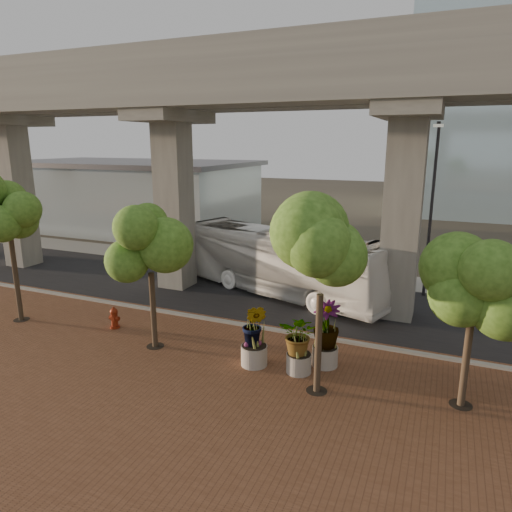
% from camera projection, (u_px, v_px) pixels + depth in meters
% --- Properties ---
extents(ground, '(160.00, 160.00, 0.00)m').
position_uv_depth(ground, '(262.00, 312.00, 22.08)').
color(ground, '#3D362C').
rests_on(ground, ground).
extents(brick_plaza, '(70.00, 13.00, 0.06)m').
position_uv_depth(brick_plaza, '(169.00, 393.00, 14.92)').
color(brick_plaza, brown).
rests_on(brick_plaza, ground).
extents(asphalt_road, '(90.00, 8.00, 0.04)m').
position_uv_depth(asphalt_road, '(276.00, 299.00, 23.86)').
color(asphalt_road, black).
rests_on(asphalt_road, ground).
extents(curb_strip, '(70.00, 0.25, 0.16)m').
position_uv_depth(curb_strip, '(245.00, 325.00, 20.27)').
color(curb_strip, gray).
rests_on(curb_strip, ground).
extents(far_sidewalk, '(90.00, 3.00, 0.06)m').
position_uv_depth(far_sidewalk, '(306.00, 272.00, 28.78)').
color(far_sidewalk, gray).
rests_on(far_sidewalk, ground).
extents(transit_viaduct, '(72.00, 5.60, 12.40)m').
position_uv_depth(transit_viaduct, '(278.00, 157.00, 22.10)').
color(transit_viaduct, '#99978B').
rests_on(transit_viaduct, ground).
extents(station_pavilion, '(23.00, 13.00, 6.30)m').
position_uv_depth(station_pavilion, '(130.00, 194.00, 43.13)').
color(station_pavilion, silver).
rests_on(station_pavilion, ground).
extents(transit_bus, '(13.04, 6.93, 3.55)m').
position_uv_depth(transit_bus, '(279.00, 262.00, 24.45)').
color(transit_bus, white).
rests_on(transit_bus, ground).
extents(fire_hydrant, '(0.48, 0.43, 0.96)m').
position_uv_depth(fire_hydrant, '(114.00, 318.00, 19.96)').
color(fire_hydrant, maroon).
rests_on(fire_hydrant, ground).
extents(planter_front, '(1.98, 1.98, 2.18)m').
position_uv_depth(planter_front, '(299.00, 337.00, 15.88)').
color(planter_front, gray).
rests_on(planter_front, ground).
extents(planter_right, '(2.29, 2.29, 2.45)m').
position_uv_depth(planter_right, '(326.00, 328.00, 16.33)').
color(planter_right, '#9F9C8F').
rests_on(planter_right, ground).
extents(planter_left, '(2.14, 2.14, 2.36)m').
position_uv_depth(planter_left, '(254.00, 328.00, 16.39)').
color(planter_left, gray).
rests_on(planter_left, ground).
extents(street_tree_far_west, '(3.75, 3.75, 6.76)m').
position_uv_depth(street_tree_far_west, '(7.00, 211.00, 19.75)').
color(street_tree_far_west, '#493929').
rests_on(street_tree_far_west, ground).
extents(street_tree_near_west, '(3.58, 3.58, 5.74)m').
position_uv_depth(street_tree_near_west, '(150.00, 247.00, 17.26)').
color(street_tree_near_west, '#493929').
rests_on(street_tree_near_west, ground).
extents(street_tree_near_east, '(4.35, 4.35, 6.60)m').
position_uv_depth(street_tree_near_east, '(322.00, 255.00, 13.86)').
color(street_tree_near_east, '#493929').
rests_on(street_tree_near_east, ground).
extents(street_tree_far_east, '(3.44, 3.44, 5.54)m').
position_uv_depth(street_tree_far_east, '(475.00, 283.00, 13.21)').
color(street_tree_far_east, '#493929').
rests_on(street_tree_far_east, ground).
extents(streetlamp_west, '(0.35, 1.04, 7.15)m').
position_uv_depth(streetlamp_west, '(183.00, 202.00, 29.92)').
color(streetlamp_west, '#29292D').
rests_on(streetlamp_west, ground).
extents(streetlamp_east, '(0.44, 1.29, 8.90)m').
position_uv_depth(streetlamp_east, '(432.00, 199.00, 23.08)').
color(streetlamp_east, '#2B2A2F').
rests_on(streetlamp_east, ground).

